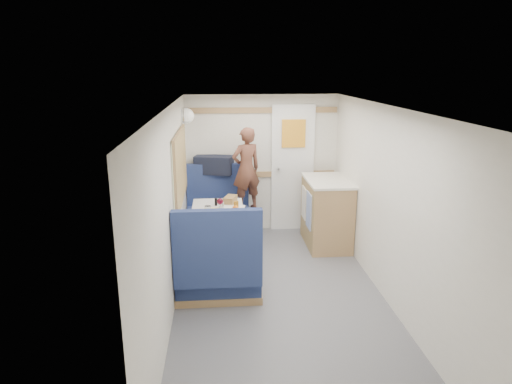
{
  "coord_description": "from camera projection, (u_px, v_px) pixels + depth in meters",
  "views": [
    {
      "loc": [
        -0.61,
        -4.25,
        2.37
      ],
      "look_at": [
        -0.19,
        0.9,
        0.95
      ],
      "focal_mm": 32.0,
      "sensor_mm": 36.0,
      "label": 1
    }
  ],
  "objects": [
    {
      "name": "bread_loaf",
      "position": [
        230.0,
        200.0,
        5.68
      ],
      "size": [
        0.19,
        0.25,
        0.09
      ],
      "primitive_type": "cube",
      "rotation": [
        0.0,
        0.0,
        -0.32
      ],
      "color": "olive",
      "rests_on": "dinette_table"
    },
    {
      "name": "bench_near",
      "position": [
        218.0,
        272.0,
        4.76
      ],
      "size": [
        0.9,
        0.59,
        1.05
      ],
      "color": "#161C49",
      "rests_on": "floor"
    },
    {
      "name": "ceiling",
      "position": [
        284.0,
        108.0,
        4.23
      ],
      "size": [
        4.5,
        4.5,
        0.0
      ],
      "primitive_type": "plane",
      "rotation": [
        3.14,
        0.0,
        0.0
      ],
      "color": "silver",
      "rests_on": "wall_back"
    },
    {
      "name": "rear_door",
      "position": [
        293.0,
        166.0,
        6.67
      ],
      "size": [
        0.62,
        0.12,
        1.86
      ],
      "color": "white",
      "rests_on": "wall_back"
    },
    {
      "name": "tumbler_left",
      "position": [
        208.0,
        211.0,
        5.2
      ],
      "size": [
        0.08,
        0.08,
        0.12
      ],
      "primitive_type": "cylinder",
      "color": "silver",
      "rests_on": "dinette_table"
    },
    {
      "name": "wall_right",
      "position": [
        391.0,
        208.0,
        4.58
      ],
      "size": [
        0.02,
        4.5,
        2.0
      ],
      "primitive_type": "cube",
      "color": "silver",
      "rests_on": "floor"
    },
    {
      "name": "beer_glass",
      "position": [
        236.0,
        205.0,
        5.49
      ],
      "size": [
        0.06,
        0.06,
        0.09
      ],
      "primitive_type": "cylinder",
      "color": "#905A15",
      "rests_on": "dinette_table"
    },
    {
      "name": "side_window",
      "position": [
        180.0,
        166.0,
        5.31
      ],
      "size": [
        0.04,
        1.3,
        0.72
      ],
      "primitive_type": "cube",
      "color": "#B8BEA1",
      "rests_on": "wall_left"
    },
    {
      "name": "person",
      "position": [
        246.0,
        169.0,
        6.23
      ],
      "size": [
        0.49,
        0.42,
        1.15
      ],
      "primitive_type": "imported",
      "rotation": [
        0.0,
        0.0,
        3.56
      ],
      "color": "brown",
      "rests_on": "bench_far"
    },
    {
      "name": "dinette_table",
      "position": [
        218.0,
        221.0,
        5.52
      ],
      "size": [
        0.62,
        0.92,
        0.72
      ],
      "color": "white",
      "rests_on": "floor"
    },
    {
      "name": "bench_far",
      "position": [
        218.0,
        219.0,
        6.43
      ],
      "size": [
        0.9,
        0.59,
        1.05
      ],
      "color": "#161C49",
      "rests_on": "floor"
    },
    {
      "name": "tray",
      "position": [
        233.0,
        210.0,
        5.42
      ],
      "size": [
        0.32,
        0.39,
        0.02
      ],
      "primitive_type": "cube",
      "rotation": [
        0.0,
        0.0,
        -0.17
      ],
      "color": "white",
      "rests_on": "dinette_table"
    },
    {
      "name": "ledge",
      "position": [
        217.0,
        175.0,
        6.52
      ],
      "size": [
        0.9,
        0.14,
        0.04
      ],
      "primitive_type": "cube",
      "color": "olive",
      "rests_on": "bench_far"
    },
    {
      "name": "wall_left",
      "position": [
        170.0,
        213.0,
        4.41
      ],
      "size": [
        0.02,
        4.5,
        2.0
      ],
      "primitive_type": "cube",
      "color": "silver",
      "rests_on": "floor"
    },
    {
      "name": "wall_back",
      "position": [
        262.0,
        164.0,
        6.66
      ],
      "size": [
        2.2,
        0.02,
        2.0
      ],
      "primitive_type": "cube",
      "color": "silver",
      "rests_on": "floor"
    },
    {
      "name": "orange_fruit",
      "position": [
        235.0,
        208.0,
        5.33
      ],
      "size": [
        0.07,
        0.07,
        0.07
      ],
      "primitive_type": "sphere",
      "color": "orange",
      "rests_on": "tray"
    },
    {
      "name": "oak_trim_high",
      "position": [
        262.0,
        110.0,
        6.43
      ],
      "size": [
        2.15,
        0.02,
        0.08
      ],
      "primitive_type": "cube",
      "color": "olive",
      "rests_on": "wall_back"
    },
    {
      "name": "tumbler_right",
      "position": [
        221.0,
        205.0,
        5.44
      ],
      "size": [
        0.07,
        0.07,
        0.11
      ],
      "primitive_type": "cylinder",
      "color": "white",
      "rests_on": "dinette_table"
    },
    {
      "name": "dome_light",
      "position": [
        186.0,
        116.0,
        6.0
      ],
      "size": [
        0.2,
        0.2,
        0.2
      ],
      "primitive_type": "sphere",
      "color": "white",
      "rests_on": "wall_left"
    },
    {
      "name": "pepper_grinder",
      "position": [
        216.0,
        202.0,
        5.61
      ],
      "size": [
        0.03,
        0.03,
        0.09
      ],
      "primitive_type": "cylinder",
      "color": "black",
      "rests_on": "dinette_table"
    },
    {
      "name": "galley_counter",
      "position": [
        326.0,
        212.0,
        6.19
      ],
      "size": [
        0.57,
        0.92,
        0.92
      ],
      "color": "olive",
      "rests_on": "floor"
    },
    {
      "name": "duffel_bag",
      "position": [
        214.0,
        165.0,
        6.47
      ],
      "size": [
        0.58,
        0.38,
        0.26
      ],
      "primitive_type": "cube",
      "rotation": [
        0.0,
        0.0,
        -0.25
      ],
      "color": "black",
      "rests_on": "ledge"
    },
    {
      "name": "oak_trim_low",
      "position": [
        262.0,
        174.0,
        6.68
      ],
      "size": [
        2.15,
        0.02,
        0.08
      ],
      "primitive_type": "cube",
      "color": "olive",
      "rests_on": "wall_back"
    },
    {
      "name": "floor",
      "position": [
        281.0,
        302.0,
        4.76
      ],
      "size": [
        4.5,
        4.5,
        0.0
      ],
      "primitive_type": "plane",
      "color": "#515156",
      "rests_on": "ground"
    },
    {
      "name": "wine_glass",
      "position": [
        220.0,
        202.0,
        5.34
      ],
      "size": [
        0.08,
        0.08,
        0.17
      ],
      "color": "white",
      "rests_on": "dinette_table"
    },
    {
      "name": "cheese_block",
      "position": [
        215.0,
        209.0,
        5.36
      ],
      "size": [
        0.1,
        0.06,
        0.03
      ],
      "primitive_type": "cube",
      "rotation": [
        0.0,
        0.0,
        -0.09
      ],
      "color": "#F3E18C",
      "rests_on": "tray"
    }
  ]
}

